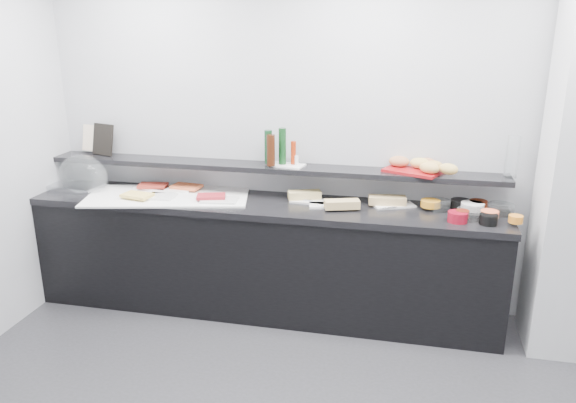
% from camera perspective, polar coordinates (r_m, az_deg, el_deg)
% --- Properties ---
extents(back_wall, '(5.00, 0.02, 2.70)m').
position_cam_1_polar(back_wall, '(4.34, 7.43, 6.18)').
color(back_wall, '#ABADB2').
rests_on(back_wall, ground).
extents(buffet_cabinet, '(3.60, 0.60, 0.85)m').
position_cam_1_polar(buffet_cabinet, '(4.45, -2.46, -5.91)').
color(buffet_cabinet, black).
rests_on(buffet_cabinet, ground).
extents(counter_top, '(3.62, 0.62, 0.05)m').
position_cam_1_polar(counter_top, '(4.29, -2.54, -0.39)').
color(counter_top, black).
rests_on(counter_top, buffet_cabinet).
extents(wall_shelf, '(3.60, 0.25, 0.04)m').
position_cam_1_polar(wall_shelf, '(4.38, -2.00, 3.48)').
color(wall_shelf, black).
rests_on(wall_shelf, back_wall).
extents(cloche_base, '(0.45, 0.32, 0.04)m').
position_cam_1_polar(cloche_base, '(4.95, -20.61, 1.47)').
color(cloche_base, '#B6B9BD').
rests_on(cloche_base, counter_top).
extents(cloche_dome, '(0.55, 0.45, 0.34)m').
position_cam_1_polar(cloche_dome, '(4.85, -20.09, 2.51)').
color(cloche_dome, white).
rests_on(cloche_dome, cloche_base).
extents(linen_runner, '(1.35, 0.85, 0.01)m').
position_cam_1_polar(linen_runner, '(4.51, -12.09, 0.57)').
color(linen_runner, white).
rests_on(linen_runner, counter_top).
extents(platter_meat_a, '(0.28, 0.20, 0.01)m').
position_cam_1_polar(platter_meat_a, '(4.73, -13.49, 1.45)').
color(platter_meat_a, white).
rests_on(platter_meat_a, linen_runner).
extents(food_meat_a, '(0.25, 0.18, 0.02)m').
position_cam_1_polar(food_meat_a, '(4.70, -13.58, 1.59)').
color(food_meat_a, maroon).
rests_on(food_meat_a, platter_meat_a).
extents(platter_salmon, '(0.34, 0.29, 0.01)m').
position_cam_1_polar(platter_salmon, '(4.62, -11.87, 1.17)').
color(platter_salmon, white).
rests_on(platter_salmon, linen_runner).
extents(food_salmon, '(0.25, 0.17, 0.02)m').
position_cam_1_polar(food_salmon, '(4.62, -10.27, 1.51)').
color(food_salmon, '#E35C2E').
rests_on(food_salmon, platter_salmon).
extents(platter_cheese, '(0.26, 0.18, 0.01)m').
position_cam_1_polar(platter_cheese, '(4.46, -13.07, 0.51)').
color(platter_cheese, white).
rests_on(platter_cheese, linen_runner).
extents(food_cheese, '(0.25, 0.18, 0.02)m').
position_cam_1_polar(food_cheese, '(4.46, -15.07, 0.62)').
color(food_cheese, '#F8D360').
rests_on(food_cheese, platter_cheese).
extents(platter_meat_b, '(0.29, 0.21, 0.01)m').
position_cam_1_polar(platter_meat_b, '(4.29, -6.98, 0.15)').
color(platter_meat_b, silver).
rests_on(platter_meat_b, linen_runner).
extents(food_meat_b, '(0.24, 0.19, 0.02)m').
position_cam_1_polar(food_meat_b, '(4.33, -7.82, 0.53)').
color(food_meat_b, maroon).
rests_on(food_meat_b, platter_meat_b).
extents(sandwich_plate_left, '(0.32, 0.16, 0.01)m').
position_cam_1_polar(sandwich_plate_left, '(4.27, 2.38, 0.00)').
color(sandwich_plate_left, silver).
rests_on(sandwich_plate_left, counter_top).
extents(sandwich_food_left, '(0.27, 0.18, 0.06)m').
position_cam_1_polar(sandwich_food_left, '(4.31, 1.69, 0.69)').
color(sandwich_food_left, tan).
rests_on(sandwich_food_left, sandwich_plate_left).
extents(tongs_left, '(0.16, 0.01, 0.01)m').
position_cam_1_polar(tongs_left, '(4.28, 1.40, 0.18)').
color(tongs_left, '#B2B5B9').
rests_on(tongs_left, sandwich_plate_left).
extents(sandwich_plate_mid, '(0.34, 0.20, 0.01)m').
position_cam_1_polar(sandwich_plate_mid, '(4.19, 4.37, -0.39)').
color(sandwich_plate_mid, white).
rests_on(sandwich_plate_mid, counter_top).
extents(sandwich_food_mid, '(0.27, 0.17, 0.06)m').
position_cam_1_polar(sandwich_food_mid, '(4.10, 5.50, -0.28)').
color(sandwich_food_mid, tan).
rests_on(sandwich_food_mid, sandwich_plate_mid).
extents(tongs_mid, '(0.16, 0.02, 0.01)m').
position_cam_1_polar(tongs_mid, '(4.14, 4.10, -0.46)').
color(tongs_mid, silver).
rests_on(tongs_mid, sandwich_plate_mid).
extents(sandwich_plate_right, '(0.33, 0.24, 0.01)m').
position_cam_1_polar(sandwich_plate_right, '(4.25, 10.71, -0.40)').
color(sandwich_plate_right, white).
rests_on(sandwich_plate_right, counter_top).
extents(sandwich_food_right, '(0.29, 0.14, 0.06)m').
position_cam_1_polar(sandwich_food_right, '(4.24, 10.04, 0.14)').
color(sandwich_food_right, tan).
rests_on(sandwich_food_right, sandwich_plate_right).
extents(tongs_right, '(0.14, 0.09, 0.01)m').
position_cam_1_polar(tongs_right, '(4.15, 10.00, -0.63)').
color(tongs_right, '#A8ABAF').
rests_on(tongs_right, sandwich_plate_right).
extents(bowl_glass_fruit, '(0.23, 0.23, 0.07)m').
position_cam_1_polar(bowl_glass_fruit, '(4.25, 15.00, -0.32)').
color(bowl_glass_fruit, white).
rests_on(bowl_glass_fruit, counter_top).
extents(fill_glass_fruit, '(0.18, 0.18, 0.05)m').
position_cam_1_polar(fill_glass_fruit, '(4.23, 14.27, -0.19)').
color(fill_glass_fruit, orange).
rests_on(fill_glass_fruit, bowl_glass_fruit).
extents(bowl_black_jam, '(0.16, 0.16, 0.07)m').
position_cam_1_polar(bowl_black_jam, '(4.30, 17.12, -0.28)').
color(bowl_black_jam, black).
rests_on(bowl_black_jam, counter_top).
extents(fill_black_jam, '(0.16, 0.16, 0.05)m').
position_cam_1_polar(fill_black_jam, '(4.31, 18.76, -0.24)').
color(fill_black_jam, '#60200D').
rests_on(fill_black_jam, bowl_black_jam).
extents(bowl_glass_cream, '(0.25, 0.25, 0.07)m').
position_cam_1_polar(bowl_glass_cream, '(4.30, 20.82, -0.70)').
color(bowl_glass_cream, white).
rests_on(bowl_glass_cream, counter_top).
extents(fill_glass_cream, '(0.21, 0.21, 0.05)m').
position_cam_1_polar(fill_glass_cream, '(4.24, 18.23, -0.47)').
color(fill_glass_cream, white).
rests_on(fill_glass_cream, bowl_glass_cream).
extents(bowl_red_jam, '(0.16, 0.16, 0.07)m').
position_cam_1_polar(bowl_red_jam, '(4.02, 16.85, -1.50)').
color(bowl_red_jam, maroon).
rests_on(bowl_red_jam, counter_top).
extents(fill_red_jam, '(0.11, 0.11, 0.05)m').
position_cam_1_polar(fill_red_jam, '(4.06, 17.30, -1.19)').
color(fill_red_jam, '#59180C').
rests_on(fill_red_jam, bowl_red_jam).
extents(bowl_glass_salmon, '(0.22, 0.22, 0.07)m').
position_cam_1_polar(bowl_glass_salmon, '(4.10, 18.02, -1.23)').
color(bowl_glass_salmon, white).
rests_on(bowl_glass_salmon, counter_top).
extents(fill_glass_salmon, '(0.14, 0.14, 0.05)m').
position_cam_1_polar(fill_glass_salmon, '(4.11, 19.79, -1.22)').
color(fill_glass_salmon, '#FA673D').
rests_on(fill_glass_salmon, bowl_glass_salmon).
extents(bowl_black_fruit, '(0.16, 0.16, 0.07)m').
position_cam_1_polar(bowl_black_fruit, '(4.03, 19.70, -1.73)').
color(bowl_black_fruit, black).
rests_on(bowl_black_fruit, counter_top).
extents(fill_black_fruit, '(0.11, 0.11, 0.05)m').
position_cam_1_polar(fill_black_fruit, '(4.07, 22.13, -1.66)').
color(fill_black_fruit, orange).
rests_on(fill_black_fruit, bowl_black_fruit).
extents(framed_print, '(0.22, 0.12, 0.26)m').
position_cam_1_polar(framed_print, '(4.94, -18.29, 6.01)').
color(framed_print, black).
rests_on(framed_print, wall_shelf).
extents(print_art, '(0.18, 0.08, 0.22)m').
position_cam_1_polar(print_art, '(5.04, -19.38, 6.10)').
color(print_art, beige).
rests_on(print_art, framed_print).
extents(condiment_tray, '(0.28, 0.20, 0.01)m').
position_cam_1_polar(condiment_tray, '(4.34, -0.07, 3.70)').
color(condiment_tray, white).
rests_on(condiment_tray, wall_shelf).
extents(bottle_green_a, '(0.08, 0.08, 0.26)m').
position_cam_1_polar(bottle_green_a, '(4.35, -2.01, 5.55)').
color(bottle_green_a, '#0E3319').
rests_on(bottle_green_a, condiment_tray).
extents(bottle_brown, '(0.08, 0.08, 0.24)m').
position_cam_1_polar(bottle_brown, '(4.28, -1.75, 5.23)').
color(bottle_brown, '#39180A').
rests_on(bottle_brown, condiment_tray).
extents(bottle_green_b, '(0.07, 0.07, 0.28)m').
position_cam_1_polar(bottle_green_b, '(4.33, -0.57, 5.64)').
color(bottle_green_b, '#103B17').
rests_on(bottle_green_b, condiment_tray).
extents(bottle_hot, '(0.05, 0.05, 0.18)m').
position_cam_1_polar(bottle_hot, '(4.33, 0.56, 4.97)').
color(bottle_hot, '#A1280B').
rests_on(bottle_hot, condiment_tray).
extents(shaker_salt, '(0.04, 0.04, 0.07)m').
position_cam_1_polar(shaker_salt, '(4.36, 0.56, 4.33)').
color(shaker_salt, white).
rests_on(shaker_salt, condiment_tray).
extents(shaker_pepper, '(0.03, 0.03, 0.07)m').
position_cam_1_polar(shaker_pepper, '(4.33, 0.88, 4.21)').
color(shaker_pepper, white).
rests_on(shaker_pepper, condiment_tray).
extents(bread_tray, '(0.47, 0.41, 0.02)m').
position_cam_1_polar(bread_tray, '(4.27, 12.62, 3.09)').
color(bread_tray, maroon).
rests_on(bread_tray, wall_shelf).
extents(bread_roll_nw, '(0.16, 0.11, 0.08)m').
position_cam_1_polar(bread_roll_nw, '(4.31, 11.22, 4.02)').
color(bread_roll_nw, '#B87146').
rests_on(bread_roll_nw, bread_tray).
extents(bread_roll_n, '(0.15, 0.11, 0.08)m').
position_cam_1_polar(bread_roll_n, '(4.30, 13.94, 3.81)').
color(bread_roll_n, '#AB6941').
rests_on(bread_roll_n, bread_tray).
extents(bread_roll_ne, '(0.18, 0.14, 0.08)m').
position_cam_1_polar(bread_roll_ne, '(4.29, 13.30, 3.80)').
color(bread_roll_ne, gold).
rests_on(bread_roll_ne, bread_tray).
extents(bread_roll_s, '(0.17, 0.15, 0.08)m').
position_cam_1_polar(bread_roll_s, '(4.16, 14.19, 3.33)').
color(bread_roll_s, tan).
rests_on(bread_roll_s, bread_tray).
extents(bread_roll_se, '(0.16, 0.14, 0.08)m').
position_cam_1_polar(bread_roll_se, '(4.16, 15.99, 3.19)').
color(bread_roll_se, gold).
rests_on(bread_roll_se, bread_tray).
extents(bread_roll_mide, '(0.14, 0.09, 0.08)m').
position_cam_1_polar(bread_roll_mide, '(4.22, 14.57, 3.51)').
color(bread_roll_mide, tan).
rests_on(bread_roll_mide, bread_tray).
extents(carafe, '(0.10, 0.10, 0.30)m').
position_cam_1_polar(carafe, '(4.29, 21.82, 4.23)').
color(carafe, silver).
rests_on(carafe, wall_shelf).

